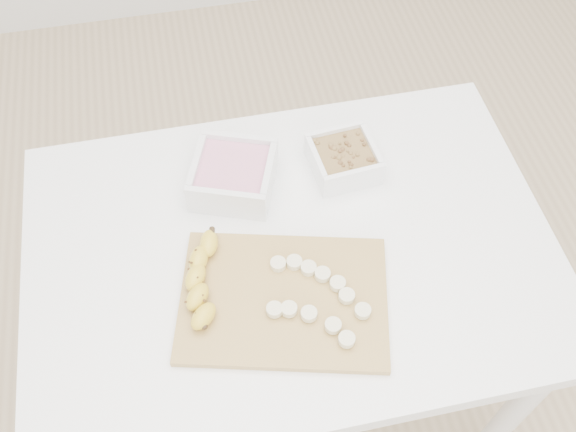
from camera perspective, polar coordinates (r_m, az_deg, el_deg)
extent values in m
plane|color=#C6AD89|center=(1.89, 0.19, -14.94)|extent=(3.50, 3.50, 0.00)
cube|color=white|center=(1.23, 0.29, -3.25)|extent=(1.00, 0.70, 0.04)
cylinder|color=white|center=(1.57, 19.19, -16.39)|extent=(0.05, 0.05, 0.71)
cylinder|color=white|center=(1.72, -16.37, -4.16)|extent=(0.05, 0.05, 0.71)
cylinder|color=white|center=(1.79, 12.18, 0.71)|extent=(0.05, 0.05, 0.71)
cube|color=white|center=(1.27, -4.87, 3.67)|extent=(0.20, 0.20, 0.07)
cube|color=pink|center=(1.27, -4.88, 3.76)|extent=(0.17, 0.17, 0.04)
cube|color=white|center=(1.31, 4.96, 5.09)|extent=(0.14, 0.14, 0.06)
cube|color=brown|center=(1.31, 4.97, 5.16)|extent=(0.12, 0.12, 0.03)
cube|color=#B28B46|center=(1.15, -0.39, -7.41)|extent=(0.42, 0.34, 0.01)
cylinder|color=beige|center=(1.17, -0.89, -4.28)|extent=(0.03, 0.03, 0.01)
cylinder|color=beige|center=(1.17, 0.57, -4.14)|extent=(0.03, 0.03, 0.01)
cylinder|color=beige|center=(1.16, 1.83, -4.66)|extent=(0.03, 0.03, 0.01)
cylinder|color=beige|center=(1.16, 3.09, -5.20)|extent=(0.03, 0.03, 0.01)
cylinder|color=beige|center=(1.15, 4.44, -6.02)|extent=(0.03, 0.03, 0.01)
cylinder|color=beige|center=(1.14, 5.24, -7.10)|extent=(0.03, 0.03, 0.01)
cylinder|color=beige|center=(1.13, 6.66, -8.39)|extent=(0.03, 0.03, 0.01)
cylinder|color=beige|center=(1.12, -1.21, -8.32)|extent=(0.03, 0.03, 0.01)
cylinder|color=beige|center=(1.12, 0.10, -8.28)|extent=(0.03, 0.03, 0.01)
cylinder|color=beige|center=(1.12, 1.88, -8.69)|extent=(0.03, 0.03, 0.01)
cylinder|color=beige|center=(1.11, 4.03, -9.69)|extent=(0.03, 0.03, 0.01)
cylinder|color=beige|center=(1.10, 5.24, -10.86)|extent=(0.03, 0.03, 0.01)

